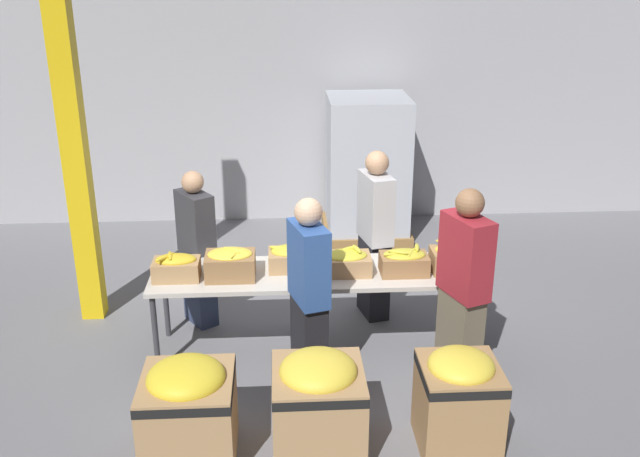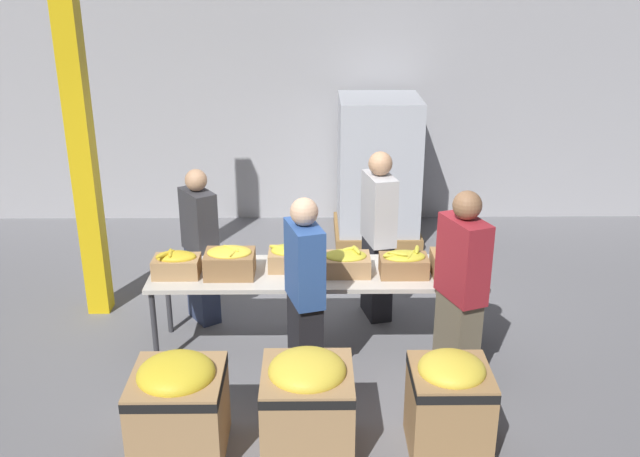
# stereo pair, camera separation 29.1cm
# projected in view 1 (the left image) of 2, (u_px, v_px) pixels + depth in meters

# --- Properties ---
(ground_plane) EXTENTS (30.00, 30.00, 0.00)m
(ground_plane) POSITION_uv_depth(u_px,v_px,m) (317.00, 347.00, 6.59)
(ground_plane) COLOR slate
(wall_back) EXTENTS (16.00, 0.08, 4.00)m
(wall_back) POSITION_uv_depth(u_px,v_px,m) (301.00, 71.00, 9.14)
(wall_back) COLOR #A8A8AD
(wall_back) RESTS_ON ground_plane
(sorting_table) EXTENTS (2.93, 0.75, 0.77)m
(sorting_table) POSITION_uv_depth(u_px,v_px,m) (317.00, 276.00, 6.33)
(sorting_table) COLOR beige
(sorting_table) RESTS_ON ground_plane
(banana_box_0) EXTENTS (0.40, 0.27, 0.24)m
(banana_box_0) POSITION_uv_depth(u_px,v_px,m) (176.00, 267.00, 6.13)
(banana_box_0) COLOR tan
(banana_box_0) RESTS_ON sorting_table
(banana_box_1) EXTENTS (0.43, 0.33, 0.27)m
(banana_box_1) POSITION_uv_depth(u_px,v_px,m) (230.00, 263.00, 6.15)
(banana_box_1) COLOR olive
(banana_box_1) RESTS_ON sorting_table
(banana_box_2) EXTENTS (0.39, 0.30, 0.22)m
(banana_box_2) POSITION_uv_depth(u_px,v_px,m) (290.00, 257.00, 6.33)
(banana_box_2) COLOR tan
(banana_box_2) RESTS_ON sorting_table
(banana_box_3) EXTENTS (0.43, 0.30, 0.24)m
(banana_box_3) POSITION_uv_depth(u_px,v_px,m) (346.00, 262.00, 6.25)
(banana_box_3) COLOR tan
(banana_box_3) RESTS_ON sorting_table
(banana_box_4) EXTENTS (0.42, 0.28, 0.24)m
(banana_box_4) POSITION_uv_depth(u_px,v_px,m) (404.00, 261.00, 6.24)
(banana_box_4) COLOR olive
(banana_box_4) RESTS_ON sorting_table
(banana_box_5) EXTENTS (0.42, 0.29, 0.27)m
(banana_box_5) POSITION_uv_depth(u_px,v_px,m) (455.00, 257.00, 6.28)
(banana_box_5) COLOR #A37A4C
(banana_box_5) RESTS_ON sorting_table
(volunteer_0) EXTENTS (0.32, 0.49, 1.69)m
(volunteer_0) POSITION_uv_depth(u_px,v_px,m) (375.00, 236.00, 6.92)
(volunteer_0) COLOR black
(volunteer_0) RESTS_ON ground_plane
(volunteer_1) EXTENTS (0.34, 0.49, 1.66)m
(volunteer_1) POSITION_uv_depth(u_px,v_px,m) (309.00, 296.00, 5.75)
(volunteer_1) COLOR black
(volunteer_1) RESTS_ON ground_plane
(volunteer_2) EXTENTS (0.40, 0.46, 1.55)m
(volunteer_2) POSITION_uv_depth(u_px,v_px,m) (197.00, 250.00, 6.78)
(volunteer_2) COLOR #2D3856
(volunteer_2) RESTS_ON ground_plane
(volunteer_3) EXTENTS (0.38, 0.51, 1.71)m
(volunteer_3) POSITION_uv_depth(u_px,v_px,m) (463.00, 289.00, 5.80)
(volunteer_3) COLOR #6B604C
(volunteer_3) RESTS_ON ground_plane
(donation_bin_0) EXTENTS (0.65, 0.65, 0.77)m
(donation_bin_0) POSITION_uv_depth(u_px,v_px,m) (188.00, 408.00, 5.04)
(donation_bin_0) COLOR tan
(donation_bin_0) RESTS_ON ground_plane
(donation_bin_1) EXTENTS (0.65, 0.65, 0.79)m
(donation_bin_1) POSITION_uv_depth(u_px,v_px,m) (318.00, 402.00, 5.08)
(donation_bin_1) COLOR tan
(donation_bin_1) RESTS_ON ground_plane
(donation_bin_2) EXTENTS (0.57, 0.57, 0.77)m
(donation_bin_2) POSITION_uv_depth(u_px,v_px,m) (459.00, 397.00, 5.14)
(donation_bin_2) COLOR #A37A4C
(donation_bin_2) RESTS_ON ground_plane
(support_pillar) EXTENTS (0.21, 0.21, 4.00)m
(support_pillar) POSITION_uv_depth(u_px,v_px,m) (71.00, 119.00, 6.47)
(support_pillar) COLOR yellow
(support_pillar) RESTS_ON ground_plane
(pallet_stack_0) EXTENTS (1.07, 1.07, 1.79)m
(pallet_stack_0) POSITION_uv_depth(u_px,v_px,m) (367.00, 169.00, 8.93)
(pallet_stack_0) COLOR olive
(pallet_stack_0) RESTS_ON ground_plane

